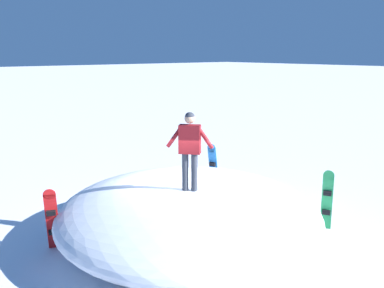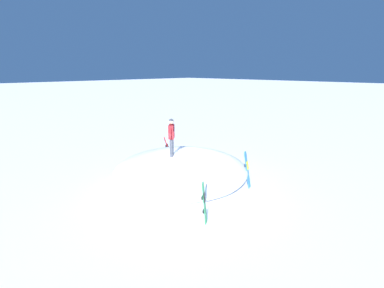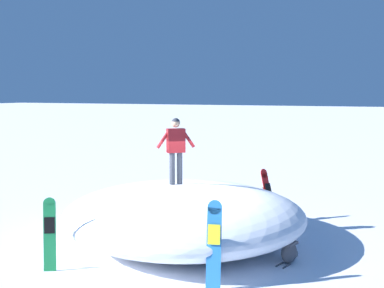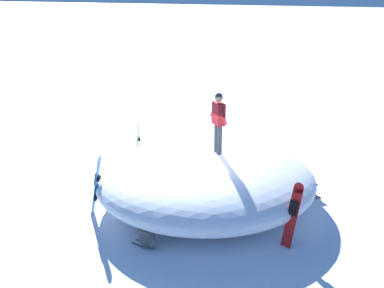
{
  "view_description": "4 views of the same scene",
  "coord_description": "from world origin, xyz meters",
  "px_view_note": "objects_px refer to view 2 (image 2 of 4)",
  "views": [
    {
      "loc": [
        5.97,
        7.32,
        4.31
      ],
      "look_at": [
        0.54,
        0.85,
        2.4
      ],
      "focal_mm": 38.35,
      "sensor_mm": 36.0,
      "label": 1
    },
    {
      "loc": [
        -7.89,
        8.22,
        5.13
      ],
      "look_at": [
        0.04,
        0.08,
        1.89
      ],
      "focal_mm": 24.32,
      "sensor_mm": 36.0,
      "label": 2
    },
    {
      "loc": [
        -10.29,
        -4.48,
        3.73
      ],
      "look_at": [
        -0.23,
        0.02,
        2.53
      ],
      "focal_mm": 44.65,
      "sensor_mm": 36.0,
      "label": 3
    },
    {
      "loc": [
        4.04,
        -10.69,
        5.86
      ],
      "look_at": [
        0.05,
        0.18,
        1.78
      ],
      "focal_mm": 42.84,
      "sensor_mm": 36.0,
      "label": 4
    }
  ],
  "objects_px": {
    "backpack_near": "(226,166)",
    "backpack_far": "(122,172)",
    "snowboard_secondary_upright": "(168,149)",
    "snowboarder_standing": "(171,134)",
    "snowboard_tertiary_upright": "(247,169)",
    "snowboard_primary_upright": "(204,202)"
  },
  "relations": [
    {
      "from": "backpack_near",
      "to": "backpack_far",
      "type": "height_order",
      "value": "backpack_near"
    },
    {
      "from": "snowboard_secondary_upright",
      "to": "snowboarder_standing",
      "type": "bearing_deg",
      "value": 143.25
    },
    {
      "from": "snowboard_secondary_upright",
      "to": "snowboard_tertiary_upright",
      "type": "relative_size",
      "value": 0.9
    },
    {
      "from": "snowboard_primary_upright",
      "to": "snowboard_secondary_upright",
      "type": "distance_m",
      "value": 6.43
    },
    {
      "from": "snowboard_primary_upright",
      "to": "backpack_far",
      "type": "height_order",
      "value": "snowboard_primary_upright"
    },
    {
      "from": "snowboard_secondary_upright",
      "to": "snowboard_tertiary_upright",
      "type": "height_order",
      "value": "snowboard_tertiary_upright"
    },
    {
      "from": "snowboarder_standing",
      "to": "snowboard_primary_upright",
      "type": "bearing_deg",
      "value": 156.6
    },
    {
      "from": "snowboarder_standing",
      "to": "snowboard_secondary_upright",
      "type": "xyz_separation_m",
      "value": [
        2.39,
        -1.79,
        -1.61
      ]
    },
    {
      "from": "snowboarder_standing",
      "to": "backpack_near",
      "type": "bearing_deg",
      "value": -103.17
    },
    {
      "from": "snowboard_primary_upright",
      "to": "backpack_near",
      "type": "bearing_deg",
      "value": -61.25
    },
    {
      "from": "snowboard_secondary_upright",
      "to": "snowboard_tertiary_upright",
      "type": "bearing_deg",
      "value": -176.44
    },
    {
      "from": "snowboard_secondary_upright",
      "to": "backpack_near",
      "type": "distance_m",
      "value": 3.44
    },
    {
      "from": "snowboard_primary_upright",
      "to": "snowboard_secondary_upright",
      "type": "height_order",
      "value": "snowboard_primary_upright"
    },
    {
      "from": "backpack_near",
      "to": "backpack_far",
      "type": "xyz_separation_m",
      "value": [
        3.22,
        4.27,
        -0.05
      ]
    },
    {
      "from": "snowboard_tertiary_upright",
      "to": "snowboarder_standing",
      "type": "bearing_deg",
      "value": 38.26
    },
    {
      "from": "backpack_near",
      "to": "backpack_far",
      "type": "bearing_deg",
      "value": 52.98
    },
    {
      "from": "snowboarder_standing",
      "to": "snowboard_secondary_upright",
      "type": "distance_m",
      "value": 3.4
    },
    {
      "from": "snowboard_primary_upright",
      "to": "snowboarder_standing",
      "type": "bearing_deg",
      "value": -23.4
    },
    {
      "from": "backpack_near",
      "to": "backpack_far",
      "type": "distance_m",
      "value": 5.35
    },
    {
      "from": "backpack_near",
      "to": "snowboarder_standing",
      "type": "bearing_deg",
      "value": 76.83
    },
    {
      "from": "snowboard_tertiary_upright",
      "to": "snowboard_secondary_upright",
      "type": "bearing_deg",
      "value": 3.56
    },
    {
      "from": "snowboarder_standing",
      "to": "snowboard_tertiary_upright",
      "type": "distance_m",
      "value": 3.72
    }
  ]
}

